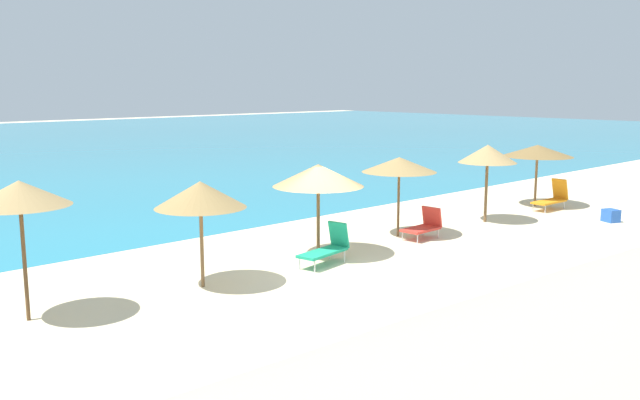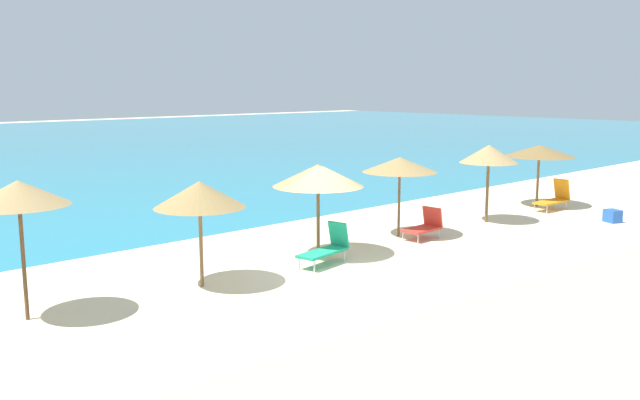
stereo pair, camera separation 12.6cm
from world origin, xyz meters
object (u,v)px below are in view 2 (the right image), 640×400
object	(u,v)px
beach_umbrella_5	(489,154)
cooler_box	(613,216)
beach_umbrella_2	(200,195)
beach_umbrella_6	(539,151)
beach_umbrella_1	(18,193)
lounge_chair_1	(327,248)
lounge_chair_2	(554,198)
beach_umbrella_4	(400,165)
lounge_chair_0	(424,226)
beach_umbrella_3	(318,175)

from	to	relation	value
beach_umbrella_5	cooler_box	bearing A→B (deg)	-43.03
beach_umbrella_2	beach_umbrella_6	bearing A→B (deg)	1.23
beach_umbrella_6	cooler_box	world-z (taller)	beach_umbrella_6
beach_umbrella_1	lounge_chair_1	size ratio (longest dim) A/B	1.69
beach_umbrella_6	lounge_chair_2	world-z (taller)	beach_umbrella_6
beach_umbrella_6	lounge_chair_2	size ratio (longest dim) A/B	1.60
lounge_chair_2	lounge_chair_1	bearing A→B (deg)	92.07
beach_umbrella_4	lounge_chair_0	world-z (taller)	beach_umbrella_4
beach_umbrella_4	cooler_box	size ratio (longest dim) A/B	4.91
beach_umbrella_5	cooler_box	size ratio (longest dim) A/B	5.28
beach_umbrella_6	lounge_chair_2	bearing A→B (deg)	-105.47
lounge_chair_2	cooler_box	world-z (taller)	lounge_chair_2
beach_umbrella_5	beach_umbrella_6	size ratio (longest dim) A/B	0.99
beach_umbrella_1	beach_umbrella_4	size ratio (longest dim) A/B	1.14
beach_umbrella_1	lounge_chair_2	distance (m)	19.34
lounge_chair_2	beach_umbrella_4	bearing A→B (deg)	85.23
beach_umbrella_2	beach_umbrella_3	distance (m)	3.95
beach_umbrella_2	lounge_chair_1	distance (m)	3.98
beach_umbrella_1	beach_umbrella_5	size ratio (longest dim) A/B	1.06
beach_umbrella_6	cooler_box	xyz separation A→B (m)	(-0.98, -3.44, -1.94)
beach_umbrella_2	lounge_chair_0	xyz separation A→B (m)	(7.84, -0.31, -1.78)
beach_umbrella_1	beach_umbrella_6	distance (m)	19.44
beach_umbrella_2	beach_umbrella_3	xyz separation A→B (m)	(3.94, 0.27, 0.07)
beach_umbrella_1	lounge_chair_0	size ratio (longest dim) A/B	2.16
lounge_chair_0	lounge_chair_2	size ratio (longest dim) A/B	0.78
beach_umbrella_2	beach_umbrella_5	world-z (taller)	beach_umbrella_5
beach_umbrella_1	beach_umbrella_5	xyz separation A→B (m)	(15.29, -0.57, -0.22)
lounge_chair_0	lounge_chair_2	distance (m)	7.50
lounge_chair_0	beach_umbrella_4	bearing A→B (deg)	23.10
beach_umbrella_1	beach_umbrella_2	world-z (taller)	beach_umbrella_1
beach_umbrella_5	lounge_chair_1	size ratio (longest dim) A/B	1.59
lounge_chair_0	lounge_chair_2	xyz separation A→B (m)	(7.50, -0.20, 0.04)
beach_umbrella_1	cooler_box	world-z (taller)	beach_umbrella_1
beach_umbrella_4	lounge_chair_2	xyz separation A→B (m)	(7.85, -0.95, -1.80)
beach_umbrella_2	lounge_chair_1	bearing A→B (deg)	-8.10
beach_umbrella_3	lounge_chair_2	xyz separation A→B (m)	(11.40, -0.79, -1.80)
beach_umbrella_4	beach_umbrella_6	xyz separation A→B (m)	(8.08, -0.10, -0.09)
lounge_chair_0	cooler_box	xyz separation A→B (m)	(6.76, -2.80, -0.18)
beach_umbrella_3	lounge_chair_0	world-z (taller)	beach_umbrella_3
beach_umbrella_6	beach_umbrella_2	bearing A→B (deg)	-178.77
beach_umbrella_3	beach_umbrella_4	size ratio (longest dim) A/B	1.03
lounge_chair_0	cooler_box	bearing A→B (deg)	-114.75
beach_umbrella_2	beach_umbrella_6	world-z (taller)	beach_umbrella_2
beach_umbrella_4	beach_umbrella_6	size ratio (longest dim) A/B	0.92
cooler_box	beach_umbrella_6	bearing A→B (deg)	74.19
lounge_chair_1	beach_umbrella_2	bearing A→B (deg)	71.86
cooler_box	lounge_chair_2	bearing A→B (deg)	74.08
lounge_chair_0	lounge_chair_2	bearing A→B (deg)	-93.81
beach_umbrella_5	lounge_chair_2	world-z (taller)	beach_umbrella_5
beach_umbrella_3	cooler_box	distance (m)	11.37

